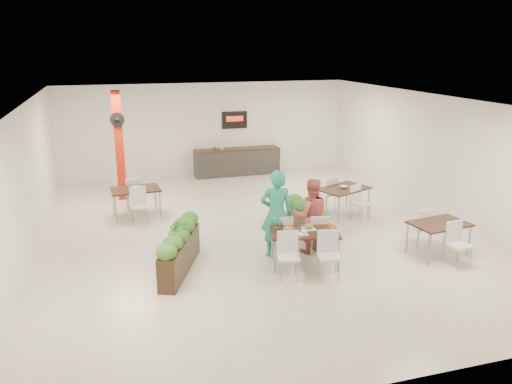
# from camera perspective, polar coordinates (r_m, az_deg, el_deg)

# --- Properties ---
(ground) EXTENTS (12.00, 12.00, 0.00)m
(ground) POSITION_cam_1_polar(r_m,az_deg,el_deg) (12.30, -0.14, -4.63)
(ground) COLOR beige
(ground) RESTS_ON ground
(room_shell) EXTENTS (10.10, 12.10, 3.22)m
(room_shell) POSITION_cam_1_polar(r_m,az_deg,el_deg) (11.73, -0.15, 4.55)
(room_shell) COLOR white
(room_shell) RESTS_ON ground
(red_column) EXTENTS (0.40, 0.41, 3.20)m
(red_column) POSITION_cam_1_polar(r_m,az_deg,el_deg) (15.07, -15.37, 5.22)
(red_column) COLOR #AC1D0B
(red_column) RESTS_ON ground
(service_counter) EXTENTS (3.00, 0.64, 2.20)m
(service_counter) POSITION_cam_1_polar(r_m,az_deg,el_deg) (17.64, -2.18, 3.56)
(service_counter) COLOR #282624
(service_counter) RESTS_ON ground
(main_table) EXTENTS (1.56, 1.86, 0.92)m
(main_table) POSITION_cam_1_polar(r_m,az_deg,el_deg) (10.35, 5.53, -5.10)
(main_table) COLOR black
(main_table) RESTS_ON ground
(diner_man) EXTENTS (0.79, 0.61, 1.92)m
(diner_man) POSITION_cam_1_polar(r_m,az_deg,el_deg) (10.68, 2.34, -2.48)
(diner_man) COLOR teal
(diner_man) RESTS_ON ground
(diner_woman) EXTENTS (0.94, 0.81, 1.68)m
(diner_woman) POSITION_cam_1_polar(r_m,az_deg,el_deg) (11.00, 6.29, -2.69)
(diner_woman) COLOR #D75F61
(diner_woman) RESTS_ON ground
(planter_left) EXTENTS (1.12, 2.03, 1.13)m
(planter_left) POSITION_cam_1_polar(r_m,az_deg,el_deg) (10.19, -8.73, -6.20)
(planter_left) COLOR black
(planter_left) RESTS_ON ground
(planter_right) EXTENTS (0.45, 1.95, 1.02)m
(planter_right) POSITION_cam_1_polar(r_m,az_deg,el_deg) (11.86, 5.85, -2.97)
(planter_right) COLOR black
(planter_right) RESTS_ON ground
(side_table_a) EXTENTS (1.32, 1.65, 0.92)m
(side_table_a) POSITION_cam_1_polar(r_m,az_deg,el_deg) (13.69, -13.58, -0.10)
(side_table_a) COLOR black
(side_table_a) RESTS_ON ground
(side_table_b) EXTENTS (1.58, 1.65, 0.92)m
(side_table_b) POSITION_cam_1_polar(r_m,az_deg,el_deg) (13.59, 9.96, 0.03)
(side_table_b) COLOR black
(side_table_b) RESTS_ON ground
(side_table_c) EXTENTS (1.32, 1.66, 0.92)m
(side_table_c) POSITION_cam_1_polar(r_m,az_deg,el_deg) (11.50, 20.19, -3.89)
(side_table_c) COLOR black
(side_table_c) RESTS_ON ground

